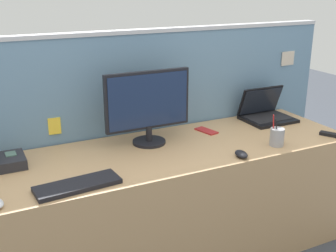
# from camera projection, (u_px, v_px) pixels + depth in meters

# --- Properties ---
(desk) EXTENTS (2.17, 0.69, 0.70)m
(desk) POSITION_uv_depth(u_px,v_px,m) (172.00, 203.00, 2.53)
(desk) COLOR tan
(desk) RESTS_ON ground_plane
(cubicle_divider) EXTENTS (2.67, 0.08, 1.34)m
(cubicle_divider) POSITION_uv_depth(u_px,v_px,m) (145.00, 133.00, 2.75)
(cubicle_divider) COLOR #6084A3
(cubicle_divider) RESTS_ON ground_plane
(desktop_monitor) EXTENTS (0.51, 0.19, 0.43)m
(desktop_monitor) POSITION_uv_depth(u_px,v_px,m) (148.00, 104.00, 2.43)
(desktop_monitor) COLOR black
(desktop_monitor) RESTS_ON desk
(laptop) EXTENTS (0.33, 0.27, 0.22)m
(laptop) POSITION_uv_depth(u_px,v_px,m) (265.00, 112.00, 2.91)
(laptop) COLOR black
(laptop) RESTS_ON desk
(desk_phone) EXTENTS (0.17, 0.19, 0.09)m
(desk_phone) POSITION_uv_depth(u_px,v_px,m) (6.00, 161.00, 2.17)
(desk_phone) COLOR #232328
(desk_phone) RESTS_ON desk
(keyboard_main) EXTENTS (0.40, 0.17, 0.02)m
(keyboard_main) POSITION_uv_depth(u_px,v_px,m) (78.00, 185.00, 1.96)
(keyboard_main) COLOR black
(keyboard_main) RESTS_ON desk
(computer_mouse_right_hand) EXTENTS (0.08, 0.11, 0.03)m
(computer_mouse_right_hand) POSITION_uv_depth(u_px,v_px,m) (241.00, 154.00, 2.30)
(computer_mouse_right_hand) COLOR black
(computer_mouse_right_hand) RESTS_ON desk
(pen_cup) EXTENTS (0.08, 0.08, 0.19)m
(pen_cup) POSITION_uv_depth(u_px,v_px,m) (277.00, 137.00, 2.45)
(pen_cup) COLOR #99999E
(pen_cup) RESTS_ON desk
(cell_phone_red_case) EXTENTS (0.10, 0.16, 0.01)m
(cell_phone_red_case) POSITION_uv_depth(u_px,v_px,m) (206.00, 131.00, 2.69)
(cell_phone_red_case) COLOR #B22323
(cell_phone_red_case) RESTS_ON desk
(tv_remote) EXTENTS (0.12, 0.17, 0.02)m
(tv_remote) POSITION_uv_depth(u_px,v_px,m) (334.00, 135.00, 2.60)
(tv_remote) COLOR black
(tv_remote) RESTS_ON desk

